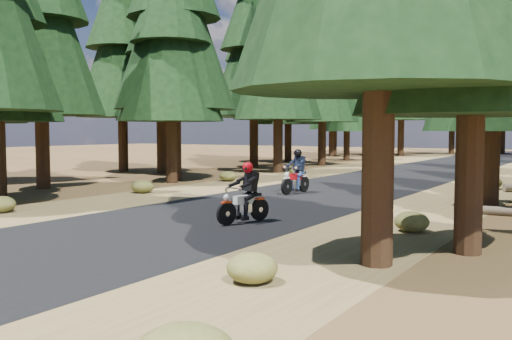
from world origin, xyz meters
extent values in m
plane|color=#49351A|center=(0.00, 0.00, 0.00)|extent=(120.00, 120.00, 0.00)
cube|color=black|center=(0.00, 5.00, 0.01)|extent=(6.00, 100.00, 0.01)
cube|color=brown|center=(-4.60, 5.00, 0.00)|extent=(3.20, 100.00, 0.01)
cube|color=brown|center=(4.60, 5.00, 0.00)|extent=(3.20, 100.00, 0.01)
cylinder|color=black|center=(5.66, -3.70, 2.92)|extent=(0.53, 0.53, 5.85)
cylinder|color=black|center=(6.77, -1.94, 2.55)|extent=(0.50, 0.50, 5.11)
cylinder|color=black|center=(-9.82, 1.53, 2.87)|extent=(0.53, 0.53, 5.73)
cone|color=black|center=(-9.82, 1.53, 6.45)|extent=(4.87, 4.87, 7.17)
cylinder|color=black|center=(-7.26, 6.17, 2.67)|extent=(0.51, 0.51, 5.34)
cone|color=black|center=(-7.26, 6.17, 6.01)|extent=(4.54, 4.54, 6.68)
cylinder|color=black|center=(6.06, 4.48, 2.26)|extent=(0.48, 0.48, 4.52)
cone|color=black|center=(6.06, 4.48, 5.08)|extent=(3.84, 3.84, 5.65)
cylinder|color=black|center=(-7.70, 6.96, 3.21)|extent=(0.56, 0.56, 6.43)
cone|color=black|center=(-7.70, 6.96, 7.23)|extent=(5.46, 5.46, 8.03)
cylinder|color=black|center=(-11.13, 9.93, 2.78)|extent=(0.52, 0.52, 5.56)
cone|color=black|center=(-11.13, 9.93, 6.26)|extent=(4.73, 4.73, 6.95)
cone|color=black|center=(-11.13, 9.93, 8.76)|extent=(3.62, 3.62, 5.01)
cylinder|color=black|center=(-6.35, 13.89, 2.86)|extent=(0.53, 0.53, 5.72)
cone|color=black|center=(-6.35, 13.89, 6.43)|extent=(4.86, 4.86, 7.15)
cone|color=black|center=(-6.35, 13.89, 9.01)|extent=(3.72, 3.72, 5.15)
cylinder|color=black|center=(-9.76, 16.85, 3.18)|extent=(0.55, 0.55, 6.37)
cone|color=black|center=(-9.76, 16.85, 7.16)|extent=(5.41, 5.41, 7.96)
cone|color=black|center=(-9.76, 16.85, 10.03)|extent=(4.14, 4.14, 5.73)
cylinder|color=black|center=(-7.00, 20.76, 2.82)|extent=(0.53, 0.53, 5.64)
cone|color=black|center=(-7.00, 20.76, 6.34)|extent=(4.79, 4.79, 7.05)
cone|color=black|center=(-7.00, 20.76, 8.88)|extent=(3.67, 3.67, 5.08)
cylinder|color=black|center=(-10.86, 23.22, 2.72)|extent=(0.52, 0.52, 5.45)
cone|color=black|center=(-10.86, 23.22, 6.13)|extent=(4.63, 4.63, 6.81)
cone|color=black|center=(-10.86, 23.22, 8.58)|extent=(3.54, 3.54, 4.90)
cone|color=black|center=(-10.86, 23.22, 11.03)|extent=(2.45, 2.45, 4.09)
cylinder|color=black|center=(-8.12, 27.46, 2.21)|extent=(0.48, 0.48, 4.42)
cone|color=black|center=(-8.12, 27.46, 4.97)|extent=(3.76, 3.76, 5.52)
cone|color=black|center=(-8.12, 27.46, 6.96)|extent=(2.87, 2.87, 3.98)
cone|color=black|center=(-8.12, 27.46, 8.95)|extent=(1.99, 1.99, 3.31)
cylinder|color=black|center=(-11.79, 32.77, 2.37)|extent=(0.49, 0.49, 4.75)
cone|color=black|center=(-11.79, 32.77, 5.34)|extent=(4.04, 4.04, 5.93)
cone|color=black|center=(-11.79, 32.77, 7.48)|extent=(3.09, 3.09, 4.27)
cone|color=black|center=(-11.79, 32.77, 9.61)|extent=(2.14, 2.14, 3.56)
cylinder|color=black|center=(-14.00, 10.00, 3.00)|extent=(0.54, 0.54, 6.00)
cone|color=black|center=(-14.00, 10.00, 6.75)|extent=(5.10, 5.10, 7.50)
cylinder|color=black|center=(-13.00, 22.00, 3.20)|extent=(0.56, 0.56, 6.40)
cone|color=black|center=(-13.00, 22.00, 7.20)|extent=(5.44, 5.44, 8.00)
cone|color=black|center=(-13.00, 22.00, 10.08)|extent=(4.16, 4.16, 5.76)
cylinder|color=black|center=(-7.00, 37.00, 3.20)|extent=(0.56, 0.56, 6.40)
cone|color=black|center=(-7.00, 37.00, 7.20)|extent=(5.44, 5.44, 8.00)
cone|color=black|center=(-7.00, 37.00, 10.08)|extent=(4.16, 4.16, 5.76)
cone|color=black|center=(-7.00, 37.00, 12.96)|extent=(2.88, 2.88, 4.80)
cylinder|color=black|center=(-10.00, 40.00, 3.40)|extent=(0.57, 0.57, 6.80)
cone|color=black|center=(-10.00, 40.00, 7.65)|extent=(5.78, 5.78, 8.50)
cone|color=black|center=(-10.00, 40.00, 10.71)|extent=(4.42, 4.42, 6.12)
cone|color=black|center=(-10.00, 40.00, 13.77)|extent=(3.06, 3.06, 5.10)
cylinder|color=black|center=(-4.00, 43.00, 3.00)|extent=(0.54, 0.54, 6.00)
cone|color=black|center=(-4.00, 43.00, 6.75)|extent=(5.10, 5.10, 7.50)
cone|color=black|center=(-4.00, 43.00, 9.45)|extent=(3.90, 3.90, 5.40)
cone|color=black|center=(-4.00, 43.00, 12.15)|extent=(2.70, 2.70, 4.50)
cylinder|color=black|center=(0.00, 46.00, 3.40)|extent=(0.57, 0.57, 6.80)
cone|color=black|center=(0.00, 46.00, 7.65)|extent=(5.78, 5.78, 8.50)
cone|color=black|center=(0.00, 46.00, 10.71)|extent=(4.42, 4.42, 6.12)
cone|color=black|center=(0.00, 46.00, 13.77)|extent=(3.06, 3.06, 5.10)
cylinder|color=black|center=(-13.00, 36.00, 2.80)|extent=(0.52, 0.52, 5.60)
cone|color=black|center=(-13.00, 36.00, 6.30)|extent=(4.76, 4.76, 7.00)
cone|color=black|center=(-13.00, 36.00, 8.82)|extent=(3.64, 3.64, 5.04)
cone|color=black|center=(-13.00, 36.00, 11.34)|extent=(2.52, 2.52, 4.20)
ellipsoid|color=#474C1E|center=(-5.33, -3.31, 0.23)|extent=(0.78, 0.78, 0.47)
ellipsoid|color=#474C1E|center=(-4.22, 12.07, 0.23)|extent=(0.76, 0.76, 0.45)
ellipsoid|color=#474C1E|center=(-5.44, 2.42, 0.24)|extent=(0.81, 0.81, 0.48)
ellipsoid|color=#474C1E|center=(5.04, 10.61, 0.25)|extent=(0.82, 0.82, 0.49)
ellipsoid|color=#474C1E|center=(5.22, -0.24, 0.23)|extent=(0.77, 0.77, 0.46)
ellipsoid|color=#474C1E|center=(4.48, -5.77, 0.23)|extent=(0.77, 0.77, 0.46)
ellipsoid|color=#474C1E|center=(-5.55, 8.01, 0.23)|extent=(0.77, 0.77, 0.46)
cube|color=black|center=(1.36, -1.25, 1.01)|extent=(0.38, 0.28, 0.48)
sphere|color=red|center=(1.36, -1.25, 1.37)|extent=(0.33, 0.33, 0.27)
cube|color=black|center=(-0.66, 5.23, 1.08)|extent=(0.37, 0.24, 0.52)
sphere|color=black|center=(-0.66, 5.23, 1.46)|extent=(0.31, 0.31, 0.29)
camera|label=1|loc=(8.97, -12.84, 2.28)|focal=40.00mm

